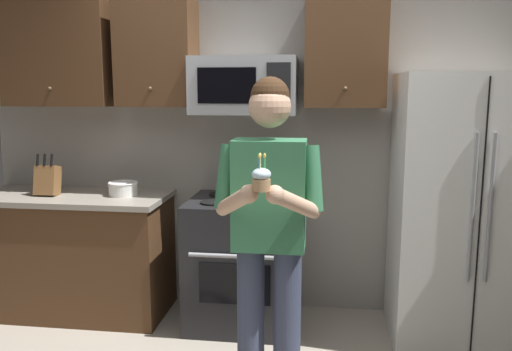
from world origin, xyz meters
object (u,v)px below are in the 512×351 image
(oven_range, at_px, (243,262))
(microwave, at_px, (244,86))
(cupcake, at_px, (261,179))
(refrigerator, at_px, (464,210))
(knife_block, at_px, (47,180))
(person, at_px, (269,224))
(bowl_large_white, at_px, (123,188))

(oven_range, bearing_deg, microwave, 89.98)
(oven_range, relative_size, microwave, 1.26)
(cupcake, bearing_deg, refrigerator, 44.89)
(oven_range, xyz_separation_m, knife_block, (-1.45, -0.03, 0.57))
(microwave, distance_m, cupcake, 1.46)
(oven_range, bearing_deg, cupcake, -76.78)
(knife_block, relative_size, person, 0.18)
(bowl_large_white, bearing_deg, person, -38.65)
(bowl_large_white, bearing_deg, cupcake, -47.10)
(oven_range, height_order, microwave, microwave)
(refrigerator, height_order, bowl_large_white, refrigerator)
(oven_range, xyz_separation_m, bowl_large_white, (-0.90, 0.04, 0.51))
(bowl_large_white, bearing_deg, oven_range, -2.40)
(cupcake, bearing_deg, knife_block, 145.18)
(oven_range, relative_size, bowl_large_white, 4.30)
(oven_range, distance_m, person, 1.10)
(microwave, bearing_deg, cupcake, -77.91)
(bowl_large_white, xyz_separation_m, person, (1.19, -0.95, 0.02))
(microwave, distance_m, knife_block, 1.61)
(oven_range, height_order, refrigerator, refrigerator)
(bowl_large_white, distance_m, cupcake, 1.78)
(microwave, height_order, knife_block, microwave)
(refrigerator, relative_size, cupcake, 10.35)
(bowl_large_white, height_order, person, person)
(refrigerator, xyz_separation_m, cupcake, (-1.21, -1.20, 0.39))
(refrigerator, distance_m, cupcake, 1.75)
(person, distance_m, cupcake, 0.44)
(cupcake, bearing_deg, bowl_large_white, 132.90)
(bowl_large_white, bearing_deg, refrigerator, -1.84)
(refrigerator, height_order, person, refrigerator)
(bowl_large_white, height_order, cupcake, cupcake)
(oven_range, relative_size, person, 0.53)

